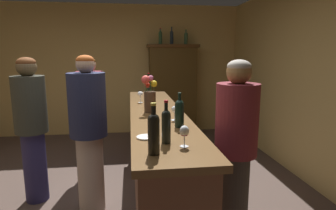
{
  "coord_description": "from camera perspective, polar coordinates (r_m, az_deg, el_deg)",
  "views": [
    {
      "loc": [
        0.42,
        -2.79,
        1.64
      ],
      "look_at": [
        0.85,
        0.38,
        1.06
      ],
      "focal_mm": 30.0,
      "sensor_mm": 36.0,
      "label": 1
    }
  ],
  "objects": [
    {
      "name": "wall_back",
      "position": [
        5.92,
        -11.83,
        6.89
      ],
      "size": [
        5.4,
        0.12,
        2.62
      ],
      "primitive_type": "cube",
      "color": "tan",
      "rests_on": "ground"
    },
    {
      "name": "bar_counter",
      "position": [
        3.23,
        -2.3,
        -10.04
      ],
      "size": [
        0.57,
        3.19,
        1.02
      ],
      "color": "brown",
      "rests_on": "ground"
    },
    {
      "name": "display_cabinet",
      "position": [
        5.69,
        0.92,
        3.34
      ],
      "size": [
        1.01,
        0.43,
        1.82
      ],
      "color": "#432F11",
      "rests_on": "ground"
    },
    {
      "name": "wine_bottle_malbec",
      "position": [
        4.05,
        -3.95,
        3.73
      ],
      "size": [
        0.07,
        0.07,
        0.35
      ],
      "color": "black",
      "rests_on": "bar_counter"
    },
    {
      "name": "wine_bottle_merlot",
      "position": [
        2.38,
        2.34,
        -1.43
      ],
      "size": [
        0.08,
        0.08,
        0.3
      ],
      "color": "black",
      "rests_on": "bar_counter"
    },
    {
      "name": "wine_bottle_pinot",
      "position": [
        1.74,
        -2.92,
        -5.37
      ],
      "size": [
        0.07,
        0.07,
        0.32
      ],
      "color": "black",
      "rests_on": "bar_counter"
    },
    {
      "name": "wine_bottle_rose",
      "position": [
        1.95,
        -0.38,
        -4.0
      ],
      "size": [
        0.06,
        0.06,
        0.3
      ],
      "color": "black",
      "rests_on": "bar_counter"
    },
    {
      "name": "wine_glass_front",
      "position": [
        3.45,
        -3.63,
        1.97
      ],
      "size": [
        0.08,
        0.08,
        0.15
      ],
      "color": "white",
      "rests_on": "bar_counter"
    },
    {
      "name": "wine_glass_mid",
      "position": [
        3.6,
        -5.63,
        2.21
      ],
      "size": [
        0.07,
        0.07,
        0.15
      ],
      "color": "white",
      "rests_on": "bar_counter"
    },
    {
      "name": "wine_glass_rear",
      "position": [
        1.88,
        3.35,
        -5.54
      ],
      "size": [
        0.06,
        0.06,
        0.15
      ],
      "color": "white",
      "rests_on": "bar_counter"
    },
    {
      "name": "wine_glass_spare",
      "position": [
        2.62,
        1.35,
        -1.05
      ],
      "size": [
        0.07,
        0.07,
        0.14
      ],
      "color": "white",
      "rests_on": "bar_counter"
    },
    {
      "name": "flower_arrangement",
      "position": [
        2.98,
        -3.77,
        1.92
      ],
      "size": [
        0.17,
        0.13,
        0.4
      ],
      "color": "#483120",
      "rests_on": "bar_counter"
    },
    {
      "name": "cheese_plate",
      "position": [
        2.1,
        -4.45,
        -6.54
      ],
      "size": [
        0.15,
        0.15,
        0.01
      ],
      "primitive_type": "cylinder",
      "color": "white",
      "rests_on": "bar_counter"
    },
    {
      "name": "display_bottle_left",
      "position": [
        5.63,
        -1.57,
        13.65
      ],
      "size": [
        0.07,
        0.07,
        0.31
      ],
      "color": "#29482B",
      "rests_on": "display_cabinet"
    },
    {
      "name": "display_bottle_midleft",
      "position": [
        5.66,
        0.76,
        13.7
      ],
      "size": [
        0.07,
        0.07,
        0.34
      ],
      "color": "#202931",
      "rests_on": "display_cabinet"
    },
    {
      "name": "display_bottle_center",
      "position": [
        5.71,
        3.66,
        13.48
      ],
      "size": [
        0.07,
        0.07,
        0.31
      ],
      "color": "#2F4D30",
      "rests_on": "display_cabinet"
    },
    {
      "name": "patron_in_navy",
      "position": [
        3.41,
        -26.0,
        -3.44
      ],
      "size": [
        0.34,
        0.34,
        1.61
      ],
      "rotation": [
        0.0,
        0.0,
        -0.19
      ],
      "color": "#292653",
      "rests_on": "ground"
    },
    {
      "name": "patron_near_entrance",
      "position": [
        2.98,
        -15.83,
        -4.68
      ],
      "size": [
        0.38,
        0.38,
        1.63
      ],
      "rotation": [
        0.0,
        0.0,
        0.5
      ],
      "color": "#B8A495",
      "rests_on": "ground"
    },
    {
      "name": "patron_tall",
      "position": [
        3.94,
        -15.38,
        -1.25
      ],
      "size": [
        0.35,
        0.35,
        1.6
      ],
      "rotation": [
        0.0,
        0.0,
        -0.4
      ],
      "color": "#1F264F",
      "rests_on": "ground"
    },
    {
      "name": "bartender",
      "position": [
        2.45,
        13.58,
        -8.06
      ],
      "size": [
        0.35,
        0.35,
        1.6
      ],
      "rotation": [
        0.0,
        0.0,
        3.07
      ],
      "color": "#37312C",
      "rests_on": "ground"
    }
  ]
}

